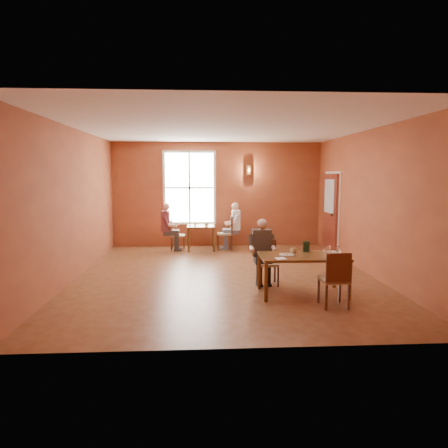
{
  "coord_description": "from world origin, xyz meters",
  "views": [
    {
      "loc": [
        -0.48,
        -8.05,
        2.08
      ],
      "look_at": [
        0.0,
        0.2,
        1.05
      ],
      "focal_mm": 32.0,
      "sensor_mm": 36.0,
      "label": 1
    }
  ],
  "objects": [
    {
      "name": "menu_stand",
      "position": [
        1.41,
        -1.09,
        0.79
      ],
      "size": [
        0.12,
        0.07,
        0.19
      ],
      "primitive_type": "cube",
      "rotation": [
        0.0,
        0.0,
        0.09
      ],
      "color": "#1C3A20",
      "rests_on": "main_table"
    },
    {
      "name": "cup_b",
      "position": [
        -0.64,
        3.01,
        0.72
      ],
      "size": [
        0.1,
        0.1,
        0.08
      ],
      "primitive_type": "imported",
      "rotation": [
        0.0,
        0.0,
        0.14
      ],
      "color": "silver",
      "rests_on": "second_table"
    },
    {
      "name": "chair_empty",
      "position": [
        1.6,
        -2.04,
        0.45
      ],
      "size": [
        0.41,
        0.41,
        0.89
      ],
      "primitive_type": null,
      "rotation": [
        0.0,
        0.0,
        0.04
      ],
      "color": "#552A14",
      "rests_on": "ground"
    },
    {
      "name": "door",
      "position": [
        2.94,
        2.3,
        1.05
      ],
      "size": [
        0.12,
        1.04,
        2.1
      ],
      "primitive_type": "cube",
      "color": "maroon",
      "rests_on": "ground"
    },
    {
      "name": "napkin",
      "position": [
        0.83,
        -1.64,
        0.7
      ],
      "size": [
        0.18,
        0.18,
        0.01
      ],
      "primitive_type": "cube",
      "rotation": [
        0.0,
        0.0,
        0.15
      ],
      "color": "white",
      "rests_on": "main_table"
    },
    {
      "name": "chair_diner_main",
      "position": [
        0.77,
        -0.74,
        0.42
      ],
      "size": [
        0.37,
        0.37,
        0.84
      ],
      "primitive_type": null,
      "rotation": [
        0.0,
        0.0,
        3.14
      ],
      "color": "#612E15",
      "rests_on": "ground"
    },
    {
      "name": "diner_maroon",
      "position": [
        -1.15,
        2.91,
        0.64
      ],
      "size": [
        0.51,
        0.51,
        1.27
      ],
      "primitive_type": null,
      "rotation": [
        0.0,
        0.0,
        -1.57
      ],
      "color": "maroon",
      "rests_on": "ground"
    },
    {
      "name": "chair_diner_maroon",
      "position": [
        -1.12,
        2.91,
        0.42
      ],
      "size": [
        0.37,
        0.37,
        0.85
      ],
      "primitive_type": null,
      "rotation": [
        0.0,
        0.0,
        -1.57
      ],
      "color": "brown",
      "rests_on": "ground"
    },
    {
      "name": "goblet_b",
      "position": [
        1.85,
        -1.49,
        0.78
      ],
      "size": [
        0.07,
        0.07,
        0.18
      ],
      "primitive_type": null,
      "rotation": [
        0.0,
        0.0,
        -0.04
      ],
      "color": "white",
      "rests_on": "main_table"
    },
    {
      "name": "diner_white",
      "position": [
        0.21,
        2.91,
        0.63
      ],
      "size": [
        0.5,
        0.5,
        1.26
      ],
      "primitive_type": null,
      "rotation": [
        0.0,
        0.0,
        1.57
      ],
      "color": "silver",
      "rests_on": "ground"
    },
    {
      "name": "side_plate",
      "position": [
        1.93,
        -1.17,
        0.7
      ],
      "size": [
        0.18,
        0.18,
        0.01
      ],
      "primitive_type": "cylinder",
      "rotation": [
        0.0,
        0.0,
        -0.06
      ],
      "color": "silver",
      "rests_on": "main_table"
    },
    {
      "name": "chair_diner_white",
      "position": [
        0.18,
        2.91,
        0.46
      ],
      "size": [
        0.41,
        0.41,
        0.93
      ],
      "primitive_type": null,
      "rotation": [
        0.0,
        0.0,
        1.57
      ],
      "color": "#421F13",
      "rests_on": "ground"
    },
    {
      "name": "cup_a",
      "position": [
        -0.33,
        2.78,
        0.72
      ],
      "size": [
        0.13,
        0.13,
        0.09
      ],
      "primitive_type": "imported",
      "rotation": [
        0.0,
        0.0,
        -0.12
      ],
      "color": "silver",
      "rests_on": "second_table"
    },
    {
      "name": "wall_back",
      "position": [
        0.0,
        3.5,
        1.5
      ],
      "size": [
        6.0,
        0.04,
        3.0
      ],
      "primitive_type": "cube",
      "color": "brown",
      "rests_on": "ground"
    },
    {
      "name": "wall_left",
      "position": [
        -3.0,
        0.0,
        1.5
      ],
      "size": [
        0.04,
        7.0,
        3.0
      ],
      "primitive_type": "cube",
      "color": "brown",
      "rests_on": "ground"
    },
    {
      "name": "sandwich",
      "position": [
        1.12,
        -1.3,
        0.74
      ],
      "size": [
        0.1,
        0.1,
        0.1
      ],
      "primitive_type": "cube",
      "rotation": [
        0.0,
        0.0,
        0.48
      ],
      "color": "tan",
      "rests_on": "main_table"
    },
    {
      "name": "plate_food",
      "position": [
        0.99,
        -1.38,
        0.71
      ],
      "size": [
        0.35,
        0.35,
        0.03
      ],
      "primitive_type": "cylinder",
      "rotation": [
        0.0,
        0.0,
        0.43
      ],
      "color": "silver",
      "rests_on": "main_table"
    },
    {
      "name": "second_table",
      "position": [
        -0.47,
        2.91,
        0.34
      ],
      "size": [
        0.77,
        0.77,
        0.68
      ],
      "primitive_type": null,
      "color": "brown",
      "rests_on": "ground"
    },
    {
      "name": "wall_front",
      "position": [
        0.0,
        -3.5,
        1.5
      ],
      "size": [
        6.0,
        0.04,
        3.0
      ],
      "primitive_type": "cube",
      "color": "brown",
      "rests_on": "ground"
    },
    {
      "name": "wall_sconce",
      "position": [
        0.9,
        3.4,
        2.2
      ],
      "size": [
        0.16,
        0.16,
        0.28
      ],
      "primitive_type": "cylinder",
      "color": "brown",
      "rests_on": "wall_back"
    },
    {
      "name": "ground",
      "position": [
        0.0,
        0.0,
        0.0
      ],
      "size": [
        6.0,
        7.0,
        0.01
      ],
      "primitive_type": "cube",
      "color": "brown",
      "rests_on": "ground"
    },
    {
      "name": "window",
      "position": [
        -0.8,
        3.45,
        1.7
      ],
      "size": [
        1.36,
        0.1,
        1.96
      ],
      "primitive_type": "cube",
      "color": "white",
      "rests_on": "wall_back"
    },
    {
      "name": "wall_right",
      "position": [
        3.0,
        0.0,
        1.5
      ],
      "size": [
        0.04,
        7.0,
        3.0
      ],
      "primitive_type": "cube",
      "color": "brown",
      "rests_on": "ground"
    },
    {
      "name": "goblet_c",
      "position": [
        1.6,
        -1.55,
        0.78
      ],
      "size": [
        0.07,
        0.07,
        0.17
      ],
      "primitive_type": null,
      "rotation": [
        0.0,
        0.0,
        -0.08
      ],
      "color": "white",
      "rests_on": "main_table"
    },
    {
      "name": "diner_main",
      "position": [
        0.77,
        -0.77,
        0.6
      ],
      "size": [
        0.48,
        0.48,
        1.19
      ],
      "primitive_type": null,
      "rotation": [
        0.0,
        0.0,
        3.14
      ],
      "color": "#392920",
      "rests_on": "ground"
    },
    {
      "name": "ceiling",
      "position": [
        0.0,
        0.0,
        3.0
      ],
      "size": [
        6.0,
        7.0,
        0.04
      ],
      "primitive_type": "cube",
      "color": "white",
      "rests_on": "wall_back"
    },
    {
      "name": "goblet_a",
      "position": [
        1.75,
        -1.31,
        0.77
      ],
      "size": [
        0.09,
        0.09,
        0.16
      ],
      "primitive_type": null,
      "rotation": [
        0.0,
        0.0,
        -0.41
      ],
      "color": "white",
      "rests_on": "main_table"
    },
    {
      "name": "knife",
      "position": [
        1.24,
        -1.61,
        0.7
      ],
      "size": [
        0.17,
        0.05,
        0.0
      ],
      "primitive_type": "cube",
      "rotation": [
        0.0,
        0.0,
        0.2
      ],
      "color": "#B5B4C7",
      "rests_on": "main_table"
    },
    {
      "name": "main_table",
      "position": [
        1.27,
        -1.39,
        0.35
      ],
      "size": [
        1.48,
        0.83,
        0.69
      ],
      "primitive_type": null,
      "color": "brown",
      "rests_on": "ground"
    }
  ]
}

